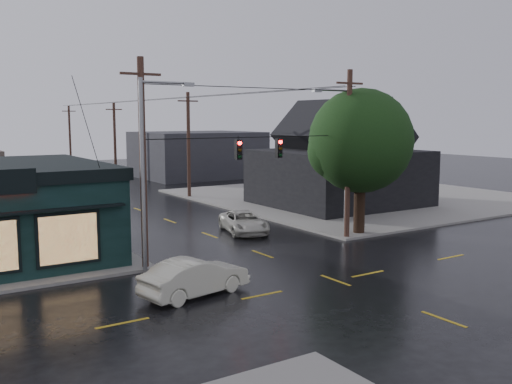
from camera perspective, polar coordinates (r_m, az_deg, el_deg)
ground_plane at (r=26.39m, az=7.95°, el=-8.75°), size 160.00×160.00×0.00m
sidewalk_ne at (r=54.09m, az=10.13°, el=-0.40°), size 28.00×28.00×0.15m
ne_building at (r=48.11m, az=8.33°, el=3.94°), size 12.60×11.60×8.75m
corner_tree at (r=35.96m, az=10.44°, el=5.02°), size 6.48×6.48×9.01m
utility_pole_nw at (r=28.50m, az=-10.98°, el=-7.59°), size 2.00×0.32×10.15m
utility_pole_ne at (r=35.30m, az=9.04°, el=-4.64°), size 2.00×0.32×10.15m
utility_pole_far_a at (r=53.00m, az=-6.68°, el=-0.58°), size 2.00×0.32×9.65m
utility_pole_far_b at (r=71.36m, az=-13.82°, el=1.30°), size 2.00×0.32×9.15m
utility_pole_far_c at (r=90.43m, az=-18.00°, el=2.40°), size 2.00×0.32×9.15m
span_signal_assembly at (r=30.65m, az=0.29°, el=4.39°), size 13.00×0.48×1.23m
streetlight_nw at (r=27.76m, az=-11.01°, el=-8.00°), size 5.40×0.30×9.15m
streetlight_ne at (r=36.13m, az=8.89°, el=-4.36°), size 5.40×0.30×9.15m
bg_building_east at (r=72.09m, az=-5.93°, el=3.77°), size 14.00×12.00×5.60m
sedan_cream at (r=23.96m, az=-6.11°, el=-8.45°), size 4.96×2.54×1.56m
suv_silver at (r=36.61m, az=-1.23°, el=-3.03°), size 3.43×5.33×1.37m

